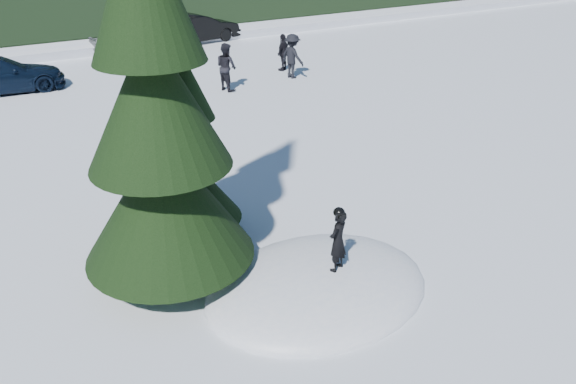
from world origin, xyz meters
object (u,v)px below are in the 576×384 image
adult_2 (292,56)px  car_4 (126,39)px  child_skier (338,241)px  adult_0 (226,67)px  adult_1 (283,52)px  spruce_tall (157,117)px  spruce_short (186,146)px  car_5 (198,28)px

adult_2 → car_4: 10.05m
child_skier → car_4: size_ratio=0.34×
adult_0 → adult_1: 3.88m
adult_1 → adult_2: adult_2 is taller
adult_1 → adult_0: bearing=-9.1°
adult_2 → car_4: (-4.59, 8.93, -0.32)m
car_4 → child_skier: bearing=166.8°
spruce_tall → spruce_short: 2.11m
spruce_short → car_5: (8.40, 19.16, -1.34)m
child_skier → adult_2: 15.43m
child_skier → adult_0: bearing=-132.3°
adult_2 → car_5: size_ratio=0.40×
adult_0 → car_4: adult_0 is taller
adult_0 → car_4: (-1.35, 9.14, -0.33)m
spruce_short → car_4: size_ratio=1.49×
spruce_short → adult_0: spruce_short is taller
spruce_short → spruce_tall: bearing=-125.5°
adult_2 → car_4: adult_2 is taller
car_4 → spruce_short: bearing=161.2°
child_skier → adult_1: size_ratio=0.74×
adult_0 → spruce_tall: bearing=136.2°
spruce_short → car_4: spruce_short is taller
spruce_tall → car_4: 21.30m
child_skier → car_5: (6.92, 22.56, -0.32)m
adult_2 → car_5: bearing=-8.5°
child_skier → adult_1: 16.73m
spruce_tall → adult_2: spruce_tall is taller
child_skier → adult_2: bearing=-143.7°
child_skier → adult_0: 13.95m
spruce_tall → adult_0: bearing=59.5°
adult_0 → adult_1: (3.57, 1.52, -0.12)m
spruce_tall → car_4: size_ratio=2.39×
spruce_short → adult_2: (8.91, 10.12, -1.16)m
spruce_tall → car_5: spruce_tall is taller
spruce_tall → child_skier: size_ratio=7.04×
adult_1 → car_4: bearing=-89.3°
spruce_short → child_skier: bearing=-66.5°
adult_0 → spruce_short: bearing=137.0°
adult_2 → car_4: size_ratio=0.52×
child_skier → car_5: 23.60m
child_skier → spruce_tall: bearing=-63.8°
adult_2 → adult_1: bearing=-25.5°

